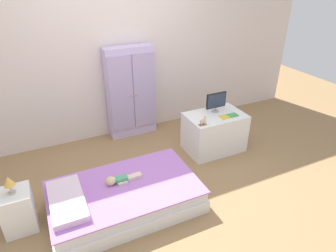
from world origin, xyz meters
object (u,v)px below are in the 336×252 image
(bed, at_px, (125,197))
(table_lamp, at_px, (9,182))
(doll, at_px, (117,180))
(book_yellow, at_px, (224,117))
(book_green, at_px, (232,115))
(nightstand, at_px, (18,210))
(tv_stand, at_px, (214,132))
(wardrobe, at_px, (131,92))
(rocking_horse_toy, at_px, (203,121))
(tv_monitor, at_px, (216,101))

(bed, height_order, table_lamp, table_lamp)
(bed, distance_m, table_lamp, 1.12)
(doll, xyz_separation_m, book_yellow, (1.59, 0.38, 0.24))
(doll, xyz_separation_m, book_green, (1.72, 0.38, 0.24))
(bed, height_order, doll, doll)
(nightstand, relative_size, tv_stand, 0.56)
(wardrobe, height_order, tv_stand, wardrobe)
(nightstand, bearing_deg, tv_stand, 9.45)
(bed, distance_m, book_green, 1.79)
(doll, xyz_separation_m, rocking_horse_toy, (1.23, 0.32, 0.29))
(nightstand, height_order, table_lamp, table_lamp)
(wardrobe, height_order, tv_monitor, wardrobe)
(doll, relative_size, wardrobe, 0.29)
(tv_stand, bearing_deg, book_green, -31.83)
(bed, xyz_separation_m, nightstand, (-1.02, 0.16, 0.08))
(tv_stand, relative_size, book_green, 5.43)
(bed, bearing_deg, nightstand, 170.95)
(rocking_horse_toy, bearing_deg, book_yellow, 9.69)
(bed, distance_m, wardrobe, 1.72)
(wardrobe, relative_size, book_yellow, 11.53)
(rocking_horse_toy, height_order, book_green, rocking_horse_toy)
(wardrobe, distance_m, tv_monitor, 1.25)
(doll, height_order, tv_monitor, tv_monitor)
(wardrobe, distance_m, book_green, 1.50)
(table_lamp, relative_size, tv_stand, 0.24)
(book_yellow, bearing_deg, doll, -166.67)
(tv_monitor, bearing_deg, doll, -159.84)
(tv_monitor, relative_size, book_yellow, 2.55)
(doll, distance_m, book_yellow, 1.65)
(doll, relative_size, nightstand, 0.89)
(table_lamp, xyz_separation_m, rocking_horse_toy, (2.21, 0.24, 0.03))
(book_yellow, height_order, book_green, same)
(book_green, bearing_deg, book_yellow, 180.00)
(doll, distance_m, nightstand, 0.99)
(table_lamp, bearing_deg, rocking_horse_toy, 6.19)
(book_yellow, bearing_deg, tv_stand, 116.83)
(tv_stand, xyz_separation_m, book_green, (0.19, -0.12, 0.28))
(table_lamp, height_order, book_yellow, table_lamp)
(nightstand, bearing_deg, doll, -4.43)
(tv_stand, xyz_separation_m, tv_monitor, (0.05, 0.09, 0.43))
(nightstand, height_order, book_green, book_green)
(doll, bearing_deg, bed, -63.40)
(tv_monitor, bearing_deg, book_yellow, -88.33)
(doll, relative_size, book_green, 2.70)
(bed, distance_m, tv_monitor, 1.77)
(bed, xyz_separation_m, book_yellow, (1.55, 0.46, 0.41))
(nightstand, distance_m, tv_monitor, 2.66)
(doll, height_order, tv_stand, tv_stand)
(table_lamp, relative_size, book_green, 1.28)
(wardrobe, height_order, rocking_horse_toy, wardrobe)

